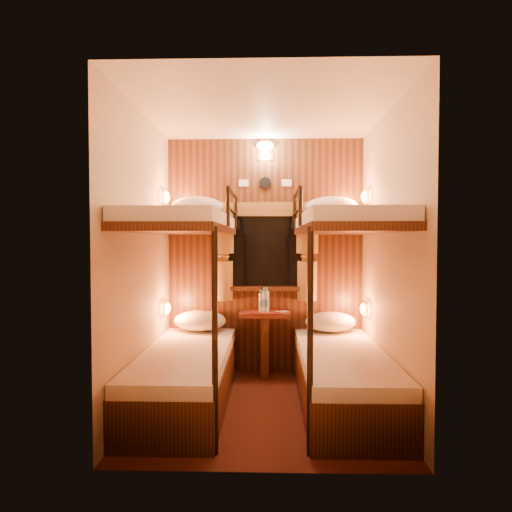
{
  "coord_description": "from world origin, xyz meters",
  "views": [
    {
      "loc": [
        0.04,
        -3.68,
        1.36
      ],
      "look_at": [
        -0.07,
        0.15,
        1.23
      ],
      "focal_mm": 32.0,
      "sensor_mm": 36.0,
      "label": 1
    }
  ],
  "objects_px": {
    "bunk_right": "(343,338)",
    "bottle_left": "(266,302)",
    "bottle_right": "(262,303)",
    "bunk_left": "(186,337)",
    "table": "(265,335)"
  },
  "relations": [
    {
      "from": "bunk_right",
      "to": "bottle_left",
      "type": "bearing_deg",
      "value": 131.39
    },
    {
      "from": "bottle_right",
      "to": "bottle_left",
      "type": "bearing_deg",
      "value": -17.93
    },
    {
      "from": "bunk_left",
      "to": "table",
      "type": "relative_size",
      "value": 2.9
    },
    {
      "from": "bunk_left",
      "to": "bunk_right",
      "type": "height_order",
      "value": "same"
    },
    {
      "from": "bunk_right",
      "to": "bottle_right",
      "type": "bearing_deg",
      "value": 132.58
    },
    {
      "from": "bunk_right",
      "to": "bottle_left",
      "type": "distance_m",
      "value": 0.99
    },
    {
      "from": "bottle_left",
      "to": "bunk_right",
      "type": "bearing_deg",
      "value": -48.61
    },
    {
      "from": "table",
      "to": "bottle_right",
      "type": "height_order",
      "value": "bottle_right"
    },
    {
      "from": "bunk_right",
      "to": "table",
      "type": "relative_size",
      "value": 2.9
    },
    {
      "from": "bottle_left",
      "to": "bottle_right",
      "type": "distance_m",
      "value": 0.04
    },
    {
      "from": "bunk_right",
      "to": "bottle_right",
      "type": "distance_m",
      "value": 1.02
    },
    {
      "from": "bunk_left",
      "to": "bottle_left",
      "type": "xyz_separation_m",
      "value": [
        0.66,
        0.73,
        0.2
      ]
    },
    {
      "from": "bottle_left",
      "to": "bottle_right",
      "type": "xyz_separation_m",
      "value": [
        -0.04,
        0.01,
        -0.01
      ]
    },
    {
      "from": "bottle_left",
      "to": "bottle_right",
      "type": "relative_size",
      "value": 1.13
    },
    {
      "from": "bunk_left",
      "to": "bottle_right",
      "type": "relative_size",
      "value": 8.63
    }
  ]
}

